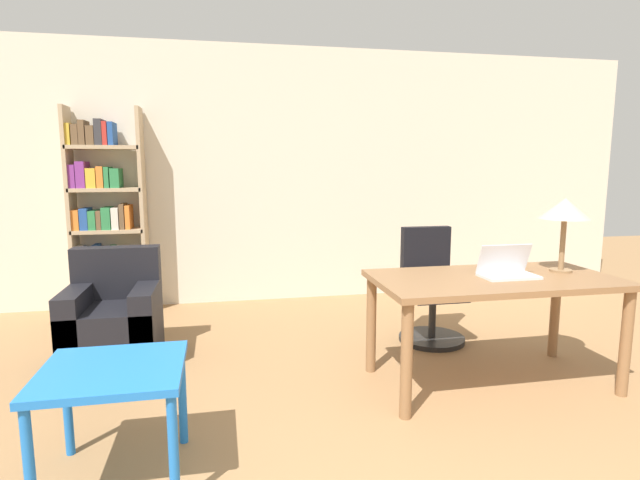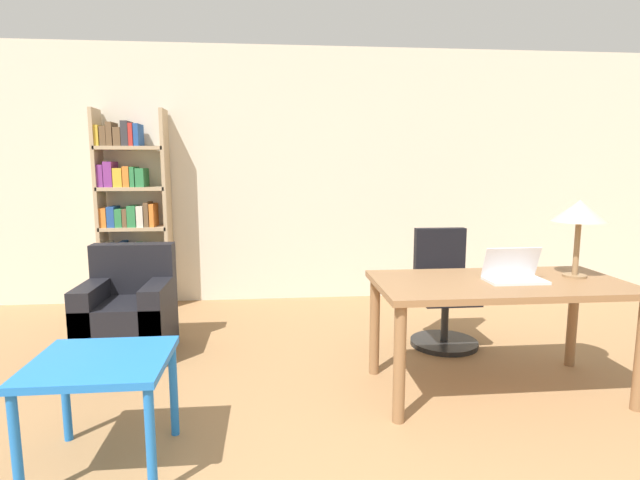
{
  "view_description": "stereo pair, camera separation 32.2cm",
  "coord_description": "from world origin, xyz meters",
  "px_view_note": "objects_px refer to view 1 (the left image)",
  "views": [
    {
      "loc": [
        -0.7,
        -0.86,
        1.47
      ],
      "look_at": [
        -0.07,
        2.27,
        0.99
      ],
      "focal_mm": 28.0,
      "sensor_mm": 36.0,
      "label": 1
    },
    {
      "loc": [
        -0.38,
        -0.91,
        1.47
      ],
      "look_at": [
        -0.07,
        2.27,
        0.99
      ],
      "focal_mm": 28.0,
      "sensor_mm": 36.0,
      "label": 2
    }
  ],
  "objects_px": {
    "office_chair": "(430,291)",
    "side_table_blue": "(113,384)",
    "desk": "(494,291)",
    "table_lamp": "(565,211)",
    "bookshelf": "(104,222)",
    "armchair": "(114,323)",
    "laptop": "(507,270)"
  },
  "relations": [
    {
      "from": "side_table_blue",
      "to": "bookshelf",
      "type": "distance_m",
      "value": 2.99
    },
    {
      "from": "side_table_blue",
      "to": "armchair",
      "type": "bearing_deg",
      "value": 101.11
    },
    {
      "from": "office_chair",
      "to": "side_table_blue",
      "type": "xyz_separation_m",
      "value": [
        -2.22,
        -1.51,
        0.05
      ]
    },
    {
      "from": "office_chair",
      "to": "bookshelf",
      "type": "distance_m",
      "value": 3.19
    },
    {
      "from": "table_lamp",
      "to": "bookshelf",
      "type": "height_order",
      "value": "bookshelf"
    },
    {
      "from": "bookshelf",
      "to": "office_chair",
      "type": "bearing_deg",
      "value": -25.88
    },
    {
      "from": "desk",
      "to": "table_lamp",
      "type": "height_order",
      "value": "table_lamp"
    },
    {
      "from": "desk",
      "to": "table_lamp",
      "type": "xyz_separation_m",
      "value": [
        0.54,
        0.06,
        0.52
      ]
    },
    {
      "from": "armchair",
      "to": "bookshelf",
      "type": "bearing_deg",
      "value": 103.12
    },
    {
      "from": "laptop",
      "to": "table_lamp",
      "type": "bearing_deg",
      "value": 9.51
    },
    {
      "from": "desk",
      "to": "armchair",
      "type": "height_order",
      "value": "armchair"
    },
    {
      "from": "desk",
      "to": "table_lamp",
      "type": "relative_size",
      "value": 3.13
    },
    {
      "from": "laptop",
      "to": "office_chair",
      "type": "height_order",
      "value": "laptop"
    },
    {
      "from": "laptop",
      "to": "bookshelf",
      "type": "bearing_deg",
      "value": 142.4
    },
    {
      "from": "desk",
      "to": "table_lamp",
      "type": "bearing_deg",
      "value": 6.77
    },
    {
      "from": "office_chair",
      "to": "bookshelf",
      "type": "height_order",
      "value": "bookshelf"
    },
    {
      "from": "laptop",
      "to": "side_table_blue",
      "type": "distance_m",
      "value": 2.45
    },
    {
      "from": "desk",
      "to": "office_chair",
      "type": "bearing_deg",
      "value": 93.04
    },
    {
      "from": "desk",
      "to": "bookshelf",
      "type": "xyz_separation_m",
      "value": [
        -2.89,
        2.27,
        0.27
      ]
    },
    {
      "from": "laptop",
      "to": "armchair",
      "type": "bearing_deg",
      "value": 160.5
    },
    {
      "from": "laptop",
      "to": "armchair",
      "type": "height_order",
      "value": "laptop"
    },
    {
      "from": "desk",
      "to": "bookshelf",
      "type": "distance_m",
      "value": 3.68
    },
    {
      "from": "laptop",
      "to": "side_table_blue",
      "type": "xyz_separation_m",
      "value": [
        -2.35,
        -0.6,
        -0.31
      ]
    },
    {
      "from": "office_chair",
      "to": "bookshelf",
      "type": "xyz_separation_m",
      "value": [
        -2.84,
        1.38,
        0.49
      ]
    },
    {
      "from": "laptop",
      "to": "bookshelf",
      "type": "height_order",
      "value": "bookshelf"
    },
    {
      "from": "table_lamp",
      "to": "office_chair",
      "type": "relative_size",
      "value": 0.54
    },
    {
      "from": "desk",
      "to": "laptop",
      "type": "height_order",
      "value": "laptop"
    },
    {
      "from": "desk",
      "to": "side_table_blue",
      "type": "bearing_deg",
      "value": -164.78
    },
    {
      "from": "table_lamp",
      "to": "desk",
      "type": "bearing_deg",
      "value": -173.23
    },
    {
      "from": "table_lamp",
      "to": "side_table_blue",
      "type": "distance_m",
      "value": 2.97
    },
    {
      "from": "armchair",
      "to": "bookshelf",
      "type": "xyz_separation_m",
      "value": [
        -0.31,
        1.35,
        0.62
      ]
    },
    {
      "from": "desk",
      "to": "side_table_blue",
      "type": "height_order",
      "value": "desk"
    }
  ]
}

